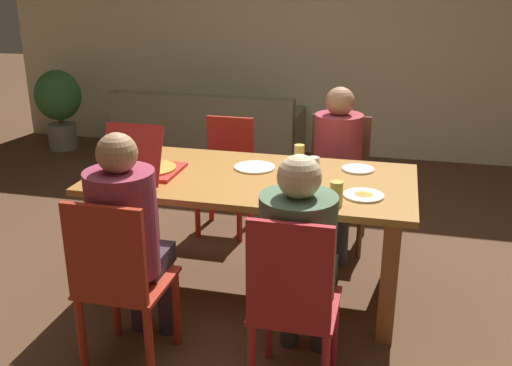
{
  "coord_description": "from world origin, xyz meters",
  "views": [
    {
      "loc": [
        0.81,
        -3.2,
        1.92
      ],
      "look_at": [
        0.0,
        0.1,
        0.7
      ],
      "focal_mm": 40.86,
      "sensor_mm": 36.0,
      "label": 1
    }
  ],
  "objects_px": {
    "plate_0": "(358,169)",
    "drinking_glass_2": "(313,169)",
    "person_0": "(299,253)",
    "person_2": "(337,157)",
    "person_1": "(128,230)",
    "potted_plant": "(59,102)",
    "plate_2": "(364,195)",
    "drinking_glass_3": "(142,146)",
    "chair_1": "(119,281)",
    "chair_3": "(227,170)",
    "couch": "(210,137)",
    "dining_table": "(252,195)",
    "plate_1": "(255,167)",
    "pizza_box_0": "(147,167)",
    "drinking_glass_0": "(336,194)",
    "chair_0": "(292,302)",
    "chair_2": "(338,173)",
    "drinking_glass_1": "(299,154)"
  },
  "relations": [
    {
      "from": "chair_0",
      "to": "person_0",
      "type": "distance_m",
      "value": 0.23
    },
    {
      "from": "person_0",
      "to": "potted_plant",
      "type": "height_order",
      "value": "person_0"
    },
    {
      "from": "drinking_glass_3",
      "to": "couch",
      "type": "bearing_deg",
      "value": 97.24
    },
    {
      "from": "person_2",
      "to": "chair_2",
      "type": "bearing_deg",
      "value": 90.0
    },
    {
      "from": "person_1",
      "to": "person_2",
      "type": "distance_m",
      "value": 1.78
    },
    {
      "from": "plate_1",
      "to": "drinking_glass_0",
      "type": "xyz_separation_m",
      "value": [
        0.56,
        -0.5,
        0.06
      ]
    },
    {
      "from": "chair_3",
      "to": "dining_table",
      "type": "bearing_deg",
      "value": -64.76
    },
    {
      "from": "chair_0",
      "to": "drinking_glass_1",
      "type": "relative_size",
      "value": 8.19
    },
    {
      "from": "person_0",
      "to": "person_2",
      "type": "height_order",
      "value": "person_0"
    },
    {
      "from": "potted_plant",
      "to": "chair_0",
      "type": "bearing_deg",
      "value": -46.63
    },
    {
      "from": "chair_1",
      "to": "chair_3",
      "type": "relative_size",
      "value": 1.08
    },
    {
      "from": "dining_table",
      "to": "couch",
      "type": "bearing_deg",
      "value": 113.59
    },
    {
      "from": "couch",
      "to": "potted_plant",
      "type": "distance_m",
      "value": 1.84
    },
    {
      "from": "chair_1",
      "to": "plate_0",
      "type": "height_order",
      "value": "chair_1"
    },
    {
      "from": "chair_1",
      "to": "drinking_glass_1",
      "type": "bearing_deg",
      "value": 62.17
    },
    {
      "from": "person_0",
      "to": "chair_2",
      "type": "distance_m",
      "value": 1.72
    },
    {
      "from": "drinking_glass_3",
      "to": "person_2",
      "type": "bearing_deg",
      "value": 21.99
    },
    {
      "from": "plate_1",
      "to": "drinking_glass_2",
      "type": "height_order",
      "value": "drinking_glass_2"
    },
    {
      "from": "plate_0",
      "to": "plate_2",
      "type": "bearing_deg",
      "value": -81.81
    },
    {
      "from": "chair_3",
      "to": "drinking_glass_1",
      "type": "relative_size",
      "value": 7.5
    },
    {
      "from": "person_1",
      "to": "potted_plant",
      "type": "relative_size",
      "value": 1.35
    },
    {
      "from": "chair_3",
      "to": "drinking_glass_3",
      "type": "bearing_deg",
      "value": -120.32
    },
    {
      "from": "plate_2",
      "to": "potted_plant",
      "type": "relative_size",
      "value": 0.24
    },
    {
      "from": "chair_3",
      "to": "plate_1",
      "type": "height_order",
      "value": "chair_3"
    },
    {
      "from": "person_0",
      "to": "potted_plant",
      "type": "xyz_separation_m",
      "value": [
        -3.36,
        3.4,
        -0.15
      ]
    },
    {
      "from": "chair_0",
      "to": "drinking_glass_1",
      "type": "bearing_deg",
      "value": 98.78
    },
    {
      "from": "chair_0",
      "to": "person_2",
      "type": "xyz_separation_m",
      "value": [
        -0.0,
        1.71,
        0.17
      ]
    },
    {
      "from": "drinking_glass_3",
      "to": "couch",
      "type": "distance_m",
      "value": 2.38
    },
    {
      "from": "drinking_glass_0",
      "to": "chair_2",
      "type": "bearing_deg",
      "value": 95.25
    },
    {
      "from": "pizza_box_0",
      "to": "drinking_glass_0",
      "type": "relative_size",
      "value": 3.66
    },
    {
      "from": "person_2",
      "to": "plate_1",
      "type": "xyz_separation_m",
      "value": [
        -0.45,
        -0.62,
        0.09
      ]
    },
    {
      "from": "plate_0",
      "to": "drinking_glass_2",
      "type": "height_order",
      "value": "drinking_glass_2"
    },
    {
      "from": "drinking_glass_0",
      "to": "drinking_glass_1",
      "type": "height_order",
      "value": "drinking_glass_0"
    },
    {
      "from": "potted_plant",
      "to": "couch",
      "type": "bearing_deg",
      "value": -1.73
    },
    {
      "from": "chair_2",
      "to": "drinking_glass_1",
      "type": "distance_m",
      "value": 0.7
    },
    {
      "from": "chair_0",
      "to": "person_0",
      "type": "height_order",
      "value": "person_0"
    },
    {
      "from": "chair_1",
      "to": "person_2",
      "type": "height_order",
      "value": "person_2"
    },
    {
      "from": "person_2",
      "to": "drinking_glass_3",
      "type": "xyz_separation_m",
      "value": [
        -1.25,
        -0.51,
        0.14
      ]
    },
    {
      "from": "chair_1",
      "to": "person_2",
      "type": "xyz_separation_m",
      "value": [
        0.86,
        1.69,
        0.19
      ]
    },
    {
      "from": "dining_table",
      "to": "potted_plant",
      "type": "bearing_deg",
      "value": 138.26
    },
    {
      "from": "drinking_glass_2",
      "to": "couch",
      "type": "bearing_deg",
      "value": 120.16
    },
    {
      "from": "person_0",
      "to": "plate_0",
      "type": "relative_size",
      "value": 5.92
    },
    {
      "from": "drinking_glass_2",
      "to": "drinking_glass_1",
      "type": "bearing_deg",
      "value": 112.72
    },
    {
      "from": "dining_table",
      "to": "potted_plant",
      "type": "relative_size",
      "value": 2.12
    },
    {
      "from": "chair_1",
      "to": "chair_2",
      "type": "xyz_separation_m",
      "value": [
        0.86,
        1.85,
        0.01
      ]
    },
    {
      "from": "plate_2",
      "to": "chair_3",
      "type": "bearing_deg",
      "value": 135.11
    },
    {
      "from": "chair_0",
      "to": "person_0",
      "type": "xyz_separation_m",
      "value": [
        0.0,
        0.15,
        0.17
      ]
    },
    {
      "from": "drinking_glass_0",
      "to": "potted_plant",
      "type": "distance_m",
      "value": 4.57
    },
    {
      "from": "plate_1",
      "to": "couch",
      "type": "distance_m",
      "value": 2.69
    },
    {
      "from": "chair_0",
      "to": "person_1",
      "type": "distance_m",
      "value": 0.9
    }
  ]
}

